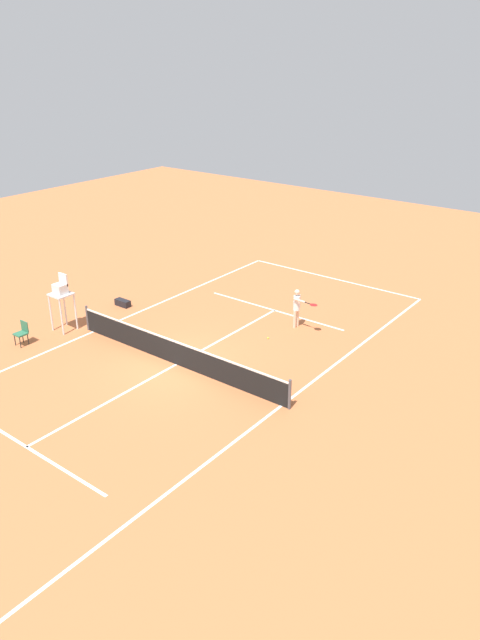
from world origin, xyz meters
TOP-DOWN VIEW (x-y plane):
  - ground_plane at (0.00, 0.00)m, footprint 60.00×60.00m
  - court_lines at (0.00, 0.00)m, footprint 9.41×23.30m
  - tennis_net at (0.00, 0.00)m, footprint 10.01×0.10m
  - player_serving at (-1.76, -5.45)m, footprint 1.26×0.63m
  - tennis_ball at (-1.45, -3.82)m, footprint 0.07×0.07m
  - umpire_chair at (5.74, 0.56)m, footprint 0.80×0.80m
  - courtside_chair_near at (5.91, 2.44)m, footprint 0.44×0.46m
  - equipment_bag at (5.74, -2.61)m, footprint 0.76×0.32m

SIDE VIEW (x-z plane):
  - ground_plane at x=0.00m, z-range 0.00..0.00m
  - court_lines at x=0.00m, z-range 0.00..0.01m
  - tennis_ball at x=-1.45m, z-range 0.00..0.07m
  - equipment_bag at x=5.74m, z-range 0.00..0.30m
  - tennis_net at x=0.00m, z-range -0.04..1.03m
  - courtside_chair_near at x=5.91m, z-range 0.06..1.01m
  - player_serving at x=-1.76m, z-range 0.16..1.84m
  - umpire_chair at x=5.74m, z-range 0.40..2.81m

